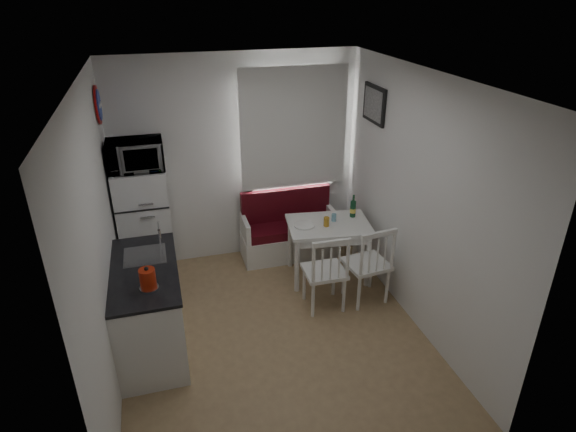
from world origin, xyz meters
name	(u,v)px	position (x,y,z in m)	size (l,w,h in m)	color
floor	(274,333)	(0.00, 0.00, 0.00)	(3.00, 3.50, 0.02)	#9A7A52
ceiling	(269,78)	(0.00, 0.00, 2.60)	(3.00, 3.50, 0.02)	white
wall_back	(238,161)	(0.00, 1.75, 1.30)	(3.00, 0.02, 2.60)	white
wall_front	(341,346)	(0.00, -1.75, 1.30)	(3.00, 0.02, 2.60)	white
wall_left	(100,243)	(-1.50, 0.00, 1.30)	(0.02, 3.50, 2.60)	white
wall_right	(417,203)	(1.50, 0.00, 1.30)	(0.02, 3.50, 2.60)	white
window	(293,131)	(0.70, 1.72, 1.62)	(1.22, 0.06, 1.47)	white
curtain	(294,129)	(0.70, 1.65, 1.68)	(1.35, 0.02, 1.50)	white
kitchen_counter	(149,307)	(-1.20, 0.16, 0.46)	(0.62, 1.32, 1.16)	white
wall_sign	(99,105)	(-1.47, 1.45, 2.15)	(0.40, 0.40, 0.03)	#1C38AA
picture_frame	(374,104)	(1.48, 1.10, 2.05)	(0.04, 0.52, 0.42)	black
bench	(289,235)	(0.59, 1.51, 0.29)	(1.24, 0.48, 0.89)	white
dining_table	(329,230)	(0.91, 0.89, 0.64)	(1.04, 0.80, 0.72)	white
chair_left	(328,266)	(0.66, 0.22, 0.58)	(0.44, 0.42, 0.50)	white
chair_right	(371,258)	(1.16, 0.22, 0.59)	(0.50, 0.48, 0.51)	white
fridge	(146,226)	(-1.18, 1.40, 0.72)	(0.58, 0.58, 1.45)	white
microwave	(135,155)	(-1.18, 1.35, 1.61)	(0.60, 0.40, 0.33)	white
kettle	(148,279)	(-1.15, -0.21, 1.01)	(0.17, 0.17, 0.22)	#B2250E
wine_bottle	(353,206)	(1.25, 0.99, 0.86)	(0.07, 0.07, 0.28)	#154426
drinking_glass_orange	(326,222)	(0.86, 0.84, 0.78)	(0.07, 0.07, 0.11)	gold
drinking_glass_blue	(334,217)	(0.99, 0.94, 0.77)	(0.05, 0.05, 0.09)	#74ABC5
plate	(304,225)	(0.61, 0.91, 0.73)	(0.25, 0.25, 0.02)	white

